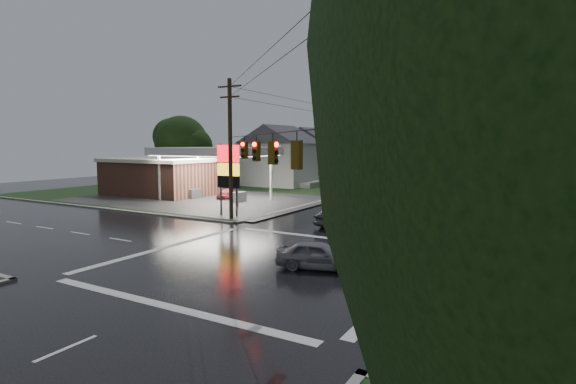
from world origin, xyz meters
The scene contains 14 objects.
ground centered at (0.00, 0.00, 0.00)m, with size 120.00×120.00×0.00m, color black.
grass_nw centered at (-26.00, 26.00, 0.04)m, with size 36.00×36.00×0.08m, color #193216.
gas_station centered at (-25.68, 19.70, 2.55)m, with size 26.20×18.00×5.60m.
pylon_sign centered at (-10.50, 10.50, 4.01)m, with size 2.00×0.35×6.00m.
utility_pole_nw centered at (-9.50, 9.50, 5.72)m, with size 2.20×0.32×11.00m.
utility_pole_se centered at (9.50, -9.50, 5.72)m, with size 2.20×0.32×11.00m.
utility_pole_n centered at (-9.50, 38.00, 5.47)m, with size 2.20×0.32×10.50m.
traffic_signals centered at (0.02, -0.02, 6.48)m, with size 26.87×26.87×1.47m.
house_near centered at (-20.95, 36.00, 4.41)m, with size 11.05×8.48×8.60m.
house_far centered at (-21.95, 48.00, 4.41)m, with size 11.05×8.48×8.60m.
tree_nw_behind centered at (-33.84, 29.99, 6.18)m, with size 8.93×7.60×10.00m.
car_north centered at (-0.80, 11.05, 0.67)m, with size 1.42×4.06×1.34m, color black.
car_crossing centered at (2.70, 0.31, 0.68)m, with size 1.61×4.01×1.37m, color gray.
car_pump centered at (-17.82, 19.85, 0.58)m, with size 1.63×4.02×1.17m, color #571416.
Camera 1 is at (12.04, -18.70, 6.04)m, focal length 28.00 mm.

